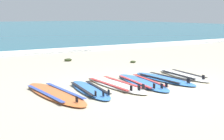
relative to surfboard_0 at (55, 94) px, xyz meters
The scene contains 10 objects.
ground_plane 2.21m from the surfboard_0, 11.43° to the right, with size 80.00×80.00×0.00m, color #B7AD93.
wave_foam_strip 7.76m from the surfboard_0, 73.75° to the left, with size 80.00×1.12×0.11m, color white.
surfboard_0 is the anchor object (origin of this frame).
surfboard_1 0.80m from the surfboard_0, ahead, with size 0.82×2.12×0.18m.
surfboard_2 1.58m from the surfboard_0, ahead, with size 0.61×2.37×0.18m.
surfboard_3 2.27m from the surfboard_0, ahead, with size 0.92×2.38×0.18m.
surfboard_4 3.01m from the surfboard_0, ahead, with size 0.59×2.19×0.18m.
surfboard_5 3.78m from the surfboard_0, ahead, with size 0.74×2.10×0.18m.
seaweed_clump_near_shoreline 5.09m from the surfboard_0, 62.35° to the left, with size 0.29×0.23×0.10m, color #2D381E.
seaweed_clump_mid_sand 5.05m from the surfboard_0, 35.35° to the left, with size 0.22×0.17×0.08m, color #2D381E.
Camera 1 is at (-4.72, -5.90, 1.69)m, focal length 52.68 mm.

